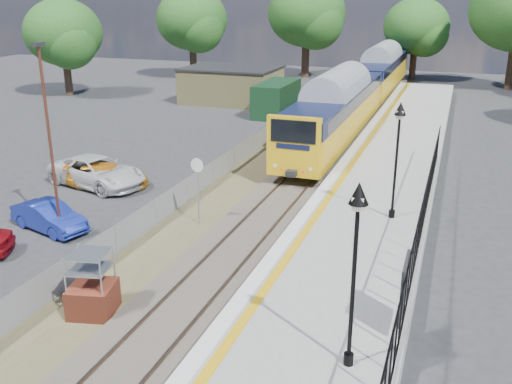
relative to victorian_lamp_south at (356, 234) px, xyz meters
The scene contains 17 objects.
ground 8.05m from the victorian_lamp_south, 143.97° to the left, with size 120.00×120.00×0.00m, color #2D2D30.
track_bed 15.50m from the victorian_lamp_south, 113.60° to the left, with size 5.90×80.00×0.29m.
platform 12.67m from the victorian_lamp_south, 96.18° to the left, with size 5.00×70.00×0.90m, color gray.
platform_edge 12.92m from the victorian_lamp_south, 105.65° to the left, with size 0.90×70.00×0.01m.
victorian_lamp_south is the anchor object (origin of this frame).
victorian_lamp_north 10.00m from the victorian_lamp_south, 91.15° to the left, with size 0.44×0.44×4.60m.
palisade_fence 6.79m from the victorian_lamp_south, 80.47° to the left, with size 0.12×26.00×2.00m.
wire_fence 19.07m from the victorian_lamp_south, 121.23° to the left, with size 0.06×52.00×1.20m.
outbuilding 38.94m from the victorian_lamp_south, 114.99° to the left, with size 10.80×10.10×3.12m.
tree_line 46.24m from the victorian_lamp_south, 95.09° to the left, with size 56.80×43.80×11.88m.
train 35.14m from the victorian_lamp_south, 99.02° to the left, with size 2.82×40.83×3.51m.
brick_plinth 8.72m from the victorian_lamp_south, behind, with size 1.55×1.55×2.09m.
speed_sign 12.02m from the victorian_lamp_south, 132.68° to the left, with size 0.59×0.13×2.94m.
carpark_lamp 14.03m from the victorian_lamp_south, 155.78° to the left, with size 0.25×0.50×7.62m.
car_blue 15.34m from the victorian_lamp_south, 155.87° to the left, with size 1.27×3.64×1.20m, color navy.
car_yellow 19.05m from the victorian_lamp_south, 140.99° to the left, with size 1.66×4.08×1.19m, color orange.
car_white 19.37m from the victorian_lamp_south, 142.21° to the left, with size 2.47×5.35×1.49m, color silver.
Camera 1 is at (7.29, -15.60, 9.30)m, focal length 40.00 mm.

